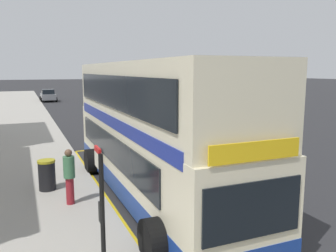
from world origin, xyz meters
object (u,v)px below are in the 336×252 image
(double_decker_bus, at_px, (149,134))
(bus_stop_sign, at_px, (101,203))
(parked_car_navy_across, at_px, (122,99))
(parked_car_grey_ahead, at_px, (48,95))
(pedestrian_waiting_near_sign, at_px, (69,174))
(litter_bin, at_px, (47,175))

(double_decker_bus, relative_size, bus_stop_sign, 4.45)
(bus_stop_sign, height_order, parked_car_navy_across, bus_stop_sign)
(bus_stop_sign, xyz_separation_m, parked_car_grey_ahead, (2.00, 42.87, -0.87))
(parked_car_grey_ahead, relative_size, pedestrian_waiting_near_sign, 2.47)
(parked_car_navy_across, distance_m, parked_car_grey_ahead, 12.39)
(double_decker_bus, height_order, litter_bin, double_decker_bus)
(parked_car_navy_across, bearing_deg, bus_stop_sign, -105.50)
(parked_car_grey_ahead, relative_size, litter_bin, 4.06)
(double_decker_bus, xyz_separation_m, parked_car_navy_across, (6.96, 28.61, -1.27))
(parked_car_grey_ahead, bearing_deg, double_decker_bus, -89.02)
(bus_stop_sign, relative_size, litter_bin, 2.49)
(parked_car_grey_ahead, distance_m, litter_bin, 37.24)
(bus_stop_sign, relative_size, parked_car_grey_ahead, 0.61)
(parked_car_grey_ahead, bearing_deg, parked_car_navy_across, -52.55)
(parked_car_grey_ahead, height_order, pedestrian_waiting_near_sign, pedestrian_waiting_near_sign)
(double_decker_bus, height_order, parked_car_navy_across, double_decker_bus)
(double_decker_bus, relative_size, parked_car_navy_across, 2.72)
(parked_car_grey_ahead, height_order, litter_bin, parked_car_grey_ahead)
(parked_car_navy_across, relative_size, parked_car_grey_ahead, 1.00)
(double_decker_bus, distance_m, bus_stop_sign, 5.11)
(bus_stop_sign, distance_m, parked_car_navy_across, 34.37)
(bus_stop_sign, distance_m, litter_bin, 5.85)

